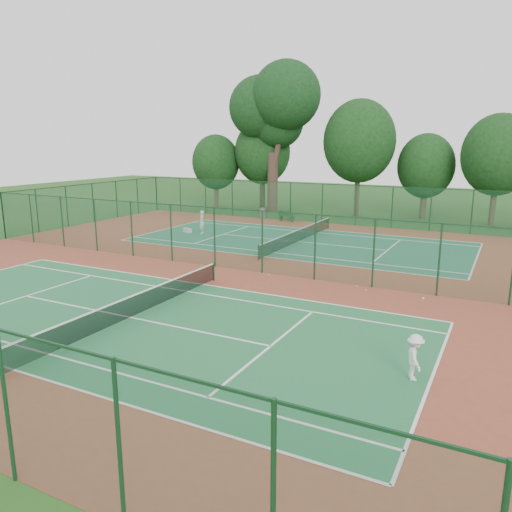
# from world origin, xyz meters

# --- Properties ---
(ground) EXTENTS (120.00, 120.00, 0.00)m
(ground) POSITION_xyz_m (0.00, 0.00, 0.00)
(ground) COLOR #214D18
(ground) RESTS_ON ground
(red_pad) EXTENTS (40.00, 36.00, 0.01)m
(red_pad) POSITION_xyz_m (0.00, 0.00, 0.01)
(red_pad) COLOR brown
(red_pad) RESTS_ON ground
(court_near) EXTENTS (23.77, 10.97, 0.01)m
(court_near) POSITION_xyz_m (0.00, -9.00, 0.01)
(court_near) COLOR #21683B
(court_near) RESTS_ON red_pad
(court_far) EXTENTS (23.77, 10.97, 0.01)m
(court_far) POSITION_xyz_m (0.00, 9.00, 0.01)
(court_far) COLOR #1F6344
(court_far) RESTS_ON red_pad
(fence_north) EXTENTS (40.00, 0.09, 3.50)m
(fence_north) POSITION_xyz_m (0.00, 18.00, 1.76)
(fence_north) COLOR #1A4E2C
(fence_north) RESTS_ON ground
(fence_west) EXTENTS (0.09, 36.00, 3.50)m
(fence_west) POSITION_xyz_m (-20.00, 0.00, 1.76)
(fence_west) COLOR #1C5533
(fence_west) RESTS_ON ground
(fence_divider) EXTENTS (40.00, 0.09, 3.50)m
(fence_divider) POSITION_xyz_m (0.00, 0.00, 1.76)
(fence_divider) COLOR #184926
(fence_divider) RESTS_ON ground
(tennis_net_near) EXTENTS (0.10, 12.90, 0.97)m
(tennis_net_near) POSITION_xyz_m (0.00, -9.00, 0.54)
(tennis_net_near) COLOR #13341D
(tennis_net_near) RESTS_ON ground
(tennis_net_far) EXTENTS (0.10, 12.90, 0.97)m
(tennis_net_far) POSITION_xyz_m (0.00, 9.00, 0.54)
(tennis_net_far) COLOR #12321E
(tennis_net_far) RESTS_ON ground
(player_near) EXTENTS (0.87, 1.07, 1.45)m
(player_near) POSITION_xyz_m (11.38, -9.26, 0.74)
(player_near) COLOR white
(player_near) RESTS_ON court_near
(player_far) EXTENTS (0.63, 0.77, 1.83)m
(player_far) POSITION_xyz_m (-8.01, 8.43, 0.94)
(player_far) COLOR silver
(player_far) RESTS_ON court_far
(trash_bin) EXTENTS (0.72, 0.72, 1.03)m
(trash_bin) POSITION_xyz_m (-7.26, 17.60, 0.52)
(trash_bin) COLOR slate
(trash_bin) RESTS_ON red_pad
(bench) EXTENTS (1.59, 0.69, 0.95)m
(bench) POSITION_xyz_m (-4.66, 17.25, 0.50)
(bench) COLOR #123619
(bench) RESTS_ON red_pad
(kit_bag) EXTENTS (0.93, 0.66, 0.33)m
(kit_bag) POSITION_xyz_m (-9.40, 8.42, 0.17)
(kit_bag) COLOR silver
(kit_bag) RESTS_ON red_pad
(stray_ball_a) EXTENTS (0.07, 0.07, 0.07)m
(stray_ball_a) POSITION_xyz_m (7.01, -0.30, 0.05)
(stray_ball_a) COLOR #CFD832
(stray_ball_a) RESTS_ON red_pad
(stray_ball_b) EXTENTS (0.08, 0.08, 0.08)m
(stray_ball_b) POSITION_xyz_m (7.61, -0.80, 0.05)
(stray_ball_b) COLOR #C4DD33
(stray_ball_b) RESTS_ON red_pad
(stray_ball_c) EXTENTS (0.07, 0.07, 0.07)m
(stray_ball_c) POSITION_xyz_m (2.14, -0.39, 0.04)
(stray_ball_c) COLOR #C5EA36
(stray_ball_c) RESTS_ON red_pad
(big_tree) EXTENTS (9.72, 7.12, 14.93)m
(big_tree) POSITION_xyz_m (-8.75, 23.27, 10.57)
(big_tree) COLOR #3A271F
(big_tree) RESTS_ON ground
(evergreen_row) EXTENTS (39.00, 5.00, 12.00)m
(evergreen_row) POSITION_xyz_m (0.50, 24.25, 0.00)
(evergreen_row) COLOR black
(evergreen_row) RESTS_ON ground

